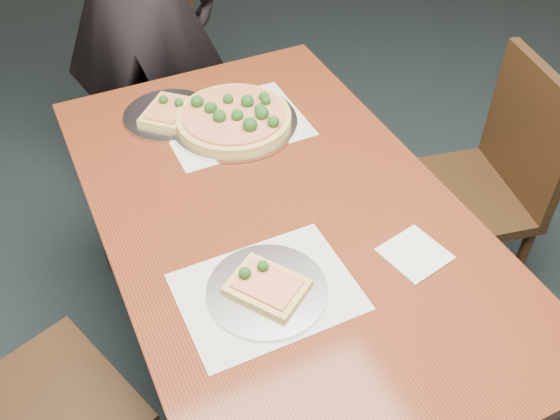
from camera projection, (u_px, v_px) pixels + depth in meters
name	position (u px, v px, depth m)	size (l,w,h in m)	color
dining_table	(280.00, 234.00, 1.70)	(0.90, 1.50, 0.75)	#512010
chair_far	(166.00, 70.00, 2.58)	(0.50, 0.50, 0.91)	black
chair_right	(484.00, 179.00, 2.08)	(0.50, 0.50, 0.91)	black
placemat_main	(234.00, 124.00, 1.91)	(0.42, 0.32, 0.00)	white
placemat_near	(267.00, 292.00, 1.44)	(0.40, 0.30, 0.00)	white
pizza_pan	(235.00, 118.00, 1.89)	(0.39, 0.39, 0.08)	silver
slice_plate_near	(267.00, 288.00, 1.43)	(0.28, 0.28, 0.06)	silver
slice_plate_far	(169.00, 113.00, 1.93)	(0.28, 0.28, 0.05)	silver
napkin	(415.00, 254.00, 1.52)	(0.14, 0.14, 0.01)	white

